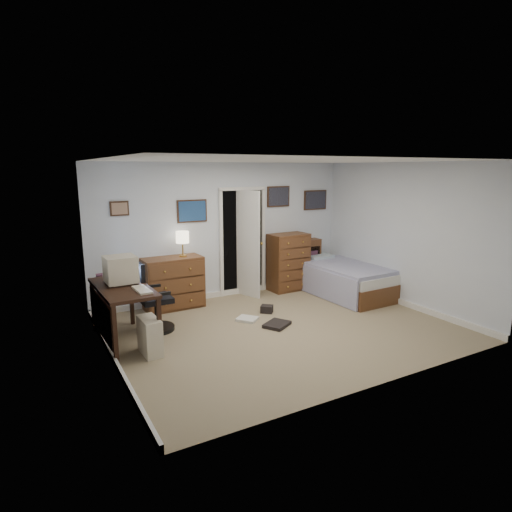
% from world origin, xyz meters
% --- Properties ---
extents(floor, '(5.00, 4.00, 0.02)m').
position_xyz_m(floor, '(0.00, 0.00, -0.01)').
color(floor, tan).
rests_on(floor, ground).
extents(computer_desk, '(0.70, 1.43, 0.81)m').
position_xyz_m(computer_desk, '(-2.30, 0.62, 0.62)').
color(computer_desk, black).
rests_on(computer_desk, floor).
extents(crt_monitor, '(0.43, 0.40, 0.39)m').
position_xyz_m(crt_monitor, '(-2.18, 0.78, 1.01)').
color(crt_monitor, beige).
rests_on(crt_monitor, computer_desk).
extents(keyboard, '(0.18, 0.44, 0.03)m').
position_xyz_m(keyboard, '(-2.02, 0.28, 0.82)').
color(keyboard, beige).
rests_on(keyboard, computer_desk).
extents(pc_tower, '(0.24, 0.46, 0.49)m').
position_xyz_m(pc_tower, '(-2.00, 0.08, 0.24)').
color(pc_tower, beige).
rests_on(pc_tower, floor).
extents(office_chair, '(0.52, 0.53, 1.07)m').
position_xyz_m(office_chair, '(-1.75, 0.85, 0.41)').
color(office_chair, black).
rests_on(office_chair, floor).
extents(media_stack, '(0.16, 0.16, 0.81)m').
position_xyz_m(media_stack, '(-2.32, 1.47, 0.41)').
color(media_stack, maroon).
rests_on(media_stack, floor).
extents(low_dresser, '(1.02, 0.53, 0.89)m').
position_xyz_m(low_dresser, '(-1.12, 1.77, 0.45)').
color(low_dresser, brown).
rests_on(low_dresser, floor).
extents(table_lamp, '(0.23, 0.23, 0.44)m').
position_xyz_m(table_lamp, '(-0.92, 1.77, 1.21)').
color(table_lamp, gold).
rests_on(table_lamp, low_dresser).
extents(doorway, '(0.96, 1.12, 2.05)m').
position_xyz_m(doorway, '(0.35, 2.27, 1.00)').
color(doorway, black).
rests_on(doorway, floor).
extents(tall_dresser, '(0.79, 0.49, 1.13)m').
position_xyz_m(tall_dresser, '(1.26, 1.75, 0.57)').
color(tall_dresser, brown).
rests_on(tall_dresser, floor).
extents(headboard_bookcase, '(1.08, 0.33, 0.96)m').
position_xyz_m(headboard_bookcase, '(1.55, 1.86, 0.51)').
color(headboard_bookcase, brown).
rests_on(headboard_bookcase, floor).
extents(bed, '(1.12, 2.00, 0.65)m').
position_xyz_m(bed, '(1.99, 0.96, 0.31)').
color(bed, brown).
rests_on(bed, floor).
extents(wall_posters, '(4.38, 0.04, 0.60)m').
position_xyz_m(wall_posters, '(0.57, 1.98, 1.75)').
color(wall_posters, '#331E11').
rests_on(wall_posters, floor).
extents(floor_clutter, '(0.80, 0.99, 0.12)m').
position_xyz_m(floor_clutter, '(-0.04, 0.40, 0.04)').
color(floor_clutter, black).
rests_on(floor_clutter, floor).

